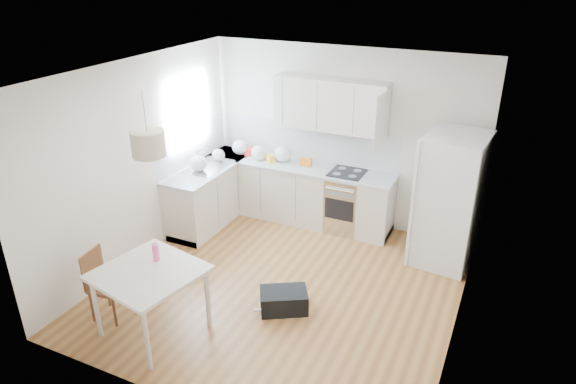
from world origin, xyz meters
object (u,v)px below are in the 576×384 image
(dining_table, at_px, (149,278))
(dining_chair, at_px, (108,285))
(refrigerator, at_px, (451,200))
(gym_bag, at_px, (284,300))

(dining_table, xyz_separation_m, dining_chair, (-0.62, 0.00, -0.28))
(refrigerator, xyz_separation_m, gym_bag, (-1.52, -1.97, -0.77))
(dining_chair, bearing_deg, refrigerator, 34.39)
(refrigerator, xyz_separation_m, dining_table, (-2.65, -2.92, -0.20))
(refrigerator, height_order, dining_table, refrigerator)
(dining_chair, distance_m, gym_bag, 2.02)
(dining_table, height_order, dining_chair, dining_chair)
(dining_table, relative_size, dining_chair, 1.41)
(gym_bag, bearing_deg, dining_chair, 178.05)
(refrigerator, relative_size, gym_bag, 3.27)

